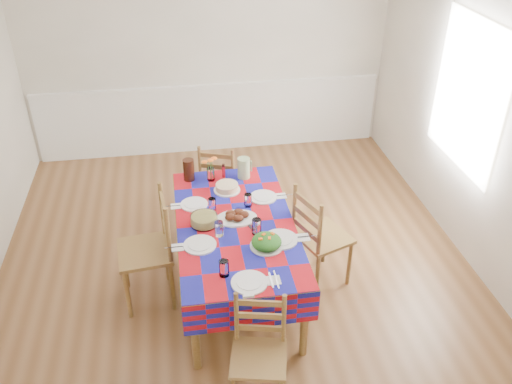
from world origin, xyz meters
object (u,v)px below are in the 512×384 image
dining_table (235,231)px  chair_near (259,354)px  chair_far (220,181)px  chair_right (319,238)px  meat_platter (236,217)px  chair_left (150,250)px  green_pitcher (244,168)px  tea_pitcher (189,170)px

dining_table → chair_near: bearing=-89.6°
chair_far → chair_right: 1.41m
meat_platter → chair_left: (-0.75, -0.05, -0.23)m
dining_table → chair_far: (-0.01, 1.17, -0.20)m
chair_near → green_pitcher: bearing=97.7°
tea_pitcher → chair_far: tea_pitcher is taller
green_pitcher → chair_near: green_pitcher is taller
chair_left → chair_near: bearing=26.4°
dining_table → chair_left: bearing=179.6°
tea_pitcher → chair_left: bearing=-116.4°
meat_platter → chair_left: size_ratio=0.34×
meat_platter → chair_near: chair_near is taller
chair_far → tea_pitcher: bearing=69.6°
chair_right → chair_left: bearing=68.0°
green_pitcher → chair_right: (0.56, -0.77, -0.34)m
chair_left → chair_right: chair_left is taller
green_pitcher → chair_right: bearing=-53.9°
chair_far → chair_left: bearing=78.8°
meat_platter → tea_pitcher: (-0.36, 0.74, 0.08)m
tea_pitcher → chair_far: size_ratio=0.24×
dining_table → meat_platter: bearing=72.7°
green_pitcher → chair_near: (-0.17, -1.93, -0.40)m
chair_far → meat_platter: bearing=112.0°
dining_table → chair_right: size_ratio=1.87×
meat_platter → tea_pitcher: size_ratio=1.67×
meat_platter → chair_far: size_ratio=0.39×
chair_near → meat_platter: bearing=102.4°
dining_table → chair_near: size_ratio=2.14×
green_pitcher → chair_far: size_ratio=0.23×
chair_far → chair_right: chair_right is taller
green_pitcher → chair_right: size_ratio=0.21×
chair_near → chair_left: bearing=135.1°
green_pitcher → dining_table: bearing=-103.5°
tea_pitcher → chair_left: 0.93m
chair_far → chair_left: 1.38m
green_pitcher → chair_left: chair_left is taller
tea_pitcher → chair_far: (0.33, 0.38, -0.38)m
dining_table → green_pitcher: green_pitcher is taller
meat_platter → green_pitcher: green_pitcher is taller
dining_table → meat_platter: (0.02, 0.06, 0.11)m
tea_pitcher → chair_near: 2.04m
chair_far → chair_right: size_ratio=0.91×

